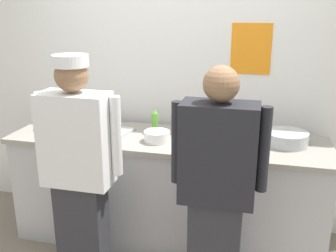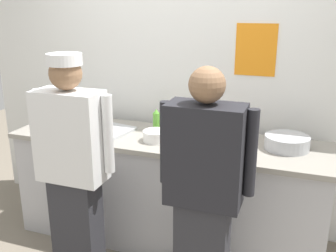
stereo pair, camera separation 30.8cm
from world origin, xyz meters
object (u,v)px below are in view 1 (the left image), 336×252
squeeze_bottle_secondary (155,122)px  chefs_knife (46,131)px  chef_center (217,189)px  mixing_bowl_steel (286,138)px  plate_stack_front (157,136)px  ramekin_yellow_sauce (231,138)px  sheet_tray (99,131)px  squeeze_bottle_primary (213,126)px  squeeze_bottle_spare (199,137)px  ramekin_orange_sauce (190,131)px  chef_near_left (79,170)px  deli_cup (222,144)px

squeeze_bottle_secondary → chefs_knife: (-0.91, -0.17, -0.09)m
chef_center → mixing_bowl_steel: chef_center is taller
plate_stack_front → ramekin_yellow_sauce: plate_stack_front is taller
sheet_tray → squeeze_bottle_primary: squeeze_bottle_primary is taller
mixing_bowl_steel → squeeze_bottle_spare: bearing=-156.7°
ramekin_yellow_sauce → ramekin_orange_sauce: bearing=166.6°
ramekin_orange_sauce → mixing_bowl_steel: bearing=-5.6°
chef_near_left → deli_cup: (0.91, 0.50, 0.09)m
ramekin_yellow_sauce → deli_cup: 0.23m
sheet_tray → ramekin_yellow_sauce: ramekin_yellow_sauce is taller
ramekin_orange_sauce → chefs_knife: size_ratio=0.29×
squeeze_bottle_primary → ramekin_yellow_sauce: 0.18m
squeeze_bottle_spare → chef_near_left: bearing=-148.2°
chef_near_left → squeeze_bottle_spare: chef_near_left is taller
chef_near_left → ramekin_orange_sauce: bearing=52.9°
chef_near_left → squeeze_bottle_spare: (0.74, 0.46, 0.14)m
squeeze_bottle_primary → squeeze_bottle_spare: bearing=-99.2°
mixing_bowl_steel → ramekin_orange_sauce: mixing_bowl_steel is taller
plate_stack_front → squeeze_bottle_secondary: squeeze_bottle_secondary is taller
plate_stack_front → squeeze_bottle_primary: size_ratio=1.15×
deli_cup → ramekin_yellow_sauce: bearing=78.5°
mixing_bowl_steel → chefs_knife: 1.96m
ramekin_yellow_sauce → mixing_bowl_steel: bearing=1.1°
chef_center → squeeze_bottle_secondary: chef_center is taller
squeeze_bottle_primary → squeeze_bottle_secondary: 0.48m
mixing_bowl_steel → sheet_tray: size_ratio=0.66×
ramekin_orange_sauce → chefs_knife: 1.22m
squeeze_bottle_secondary → deli_cup: bearing=-23.2°
sheet_tray → chefs_knife: 0.46m
squeeze_bottle_spare → mixing_bowl_steel: bearing=23.3°
mixing_bowl_steel → ramekin_yellow_sauce: size_ratio=3.04×
squeeze_bottle_secondary → squeeze_bottle_spare: bearing=-34.7°
plate_stack_front → ramekin_yellow_sauce: 0.59m
chef_near_left → squeeze_bottle_secondary: size_ratio=8.00×
chef_center → plate_stack_front: (-0.54, 0.57, 0.11)m
chef_near_left → mixing_bowl_steel: (1.37, 0.73, 0.09)m
squeeze_bottle_primary → squeeze_bottle_secondary: (-0.47, -0.05, 0.02)m
squeeze_bottle_secondary → chefs_knife: 0.93m
plate_stack_front → sheet_tray: bearing=170.3°
chef_near_left → ramekin_orange_sauce: chef_near_left is taller
chef_near_left → plate_stack_front: 0.69m
mixing_bowl_steel → squeeze_bottle_secondary: 1.05m
mixing_bowl_steel → chef_near_left: bearing=-151.9°
squeeze_bottle_spare → ramekin_yellow_sauce: 0.35m
sheet_tray → ramekin_yellow_sauce: size_ratio=4.63×
ramekin_orange_sauce → squeeze_bottle_spare: bearing=-68.7°
plate_stack_front → ramekin_orange_sauce: bearing=48.3°
mixing_bowl_steel → ramekin_orange_sauce: 0.77m
mixing_bowl_steel → deli_cup: mixing_bowl_steel is taller
squeeze_bottle_primary → mixing_bowl_steel: bearing=-6.6°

